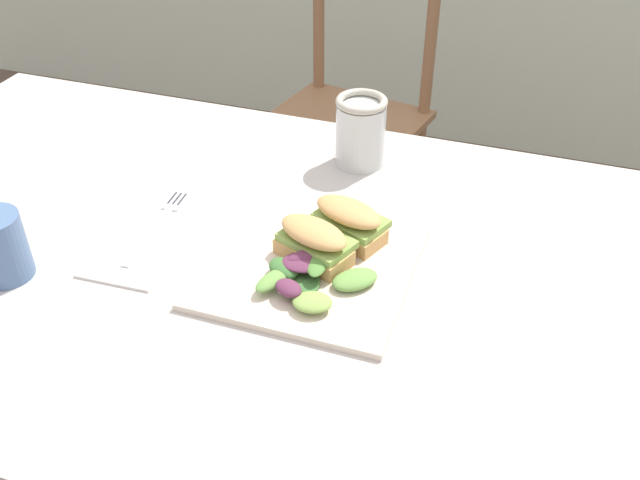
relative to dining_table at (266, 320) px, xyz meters
The scene contains 9 objects.
dining_table is the anchor object (origin of this frame).
chair_wooden_far 1.02m from the dining_table, 100.16° to the left, with size 0.47×0.47×0.87m.
plate_lunch 0.14m from the dining_table, ahead, with size 0.27×0.27×0.01m, color beige.
sandwich_half_front 0.17m from the dining_table, ahead, with size 0.12×0.10×0.06m.
sandwich_half_back 0.20m from the dining_table, 32.36° to the left, with size 0.12×0.10×0.06m.
salad_mixed_greens 0.17m from the dining_table, 25.94° to the right, with size 0.16×0.14×0.03m.
napkin_folded 0.21m from the dining_table, behind, with size 0.11×0.25×0.00m, color silver.
fork_on_napkin 0.21m from the dining_table, behind, with size 0.03×0.19×0.00m.
mason_jar_iced_tea 0.34m from the dining_table, 78.98° to the left, with size 0.08×0.08×0.12m.
Camera 1 is at (0.28, -0.72, 1.34)m, focal length 39.72 mm.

